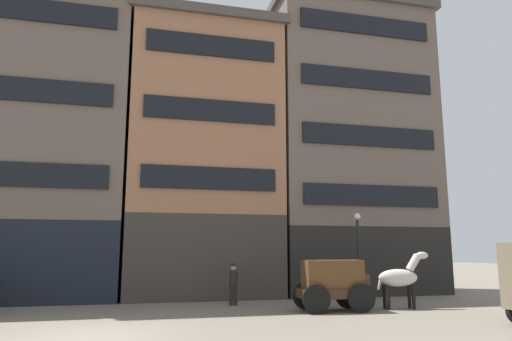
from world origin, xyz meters
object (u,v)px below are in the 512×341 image
(cargo_wagon, at_px, (334,281))
(streetlamp_curbside, at_px, (358,244))
(draft_horse, at_px, (400,277))
(pedestrian_officer, at_px, (233,282))

(cargo_wagon, distance_m, streetlamp_curbside, 4.22)
(draft_horse, distance_m, streetlamp_curbside, 3.31)
(streetlamp_curbside, bearing_deg, draft_horse, -82.84)
(draft_horse, bearing_deg, pedestrian_officer, 156.54)
(draft_horse, height_order, pedestrian_officer, draft_horse)
(streetlamp_curbside, bearing_deg, pedestrian_officer, -178.35)
(pedestrian_officer, xyz_separation_m, streetlamp_curbside, (6.08, 0.18, 1.69))
(pedestrian_officer, height_order, streetlamp_curbside, streetlamp_curbside)
(pedestrian_officer, bearing_deg, streetlamp_curbside, 1.65)
(draft_horse, relative_size, pedestrian_officer, 1.31)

